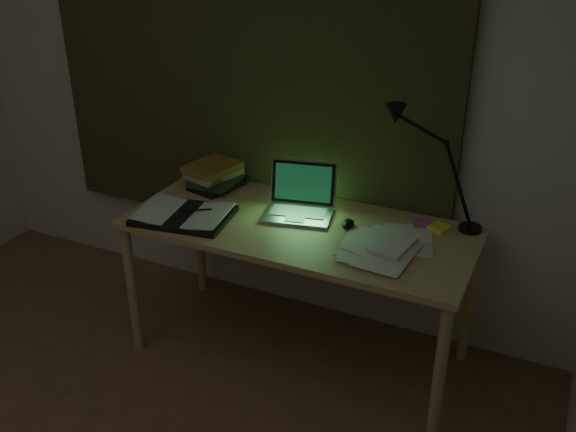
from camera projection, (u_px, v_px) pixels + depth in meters
name	position (u px, v px, depth m)	size (l,w,h in m)	color
wall_back	(246.00, 77.00, 3.21)	(3.50, 0.00, 2.50)	silver
curtain	(241.00, 38.00, 3.09)	(2.20, 0.06, 2.00)	#32351A
desk	(299.00, 292.00, 3.07)	(1.58, 0.69, 0.72)	tan
laptop	(298.00, 195.00, 2.94)	(0.31, 0.35, 0.23)	silver
open_textbook	(184.00, 215.00, 2.96)	(0.43, 0.31, 0.04)	silver
book_stack	(215.00, 176.00, 3.25)	(0.21, 0.25, 0.13)	silver
loose_papers	(382.00, 242.00, 2.75)	(0.33, 0.35, 0.02)	silver
mouse	(348.00, 224.00, 2.89)	(0.05, 0.09, 0.03)	black
sticky_yellow	(439.00, 227.00, 2.87)	(0.08, 0.08, 0.02)	#FFF835
sticky_pink	(421.00, 223.00, 2.91)	(0.07, 0.07, 0.02)	#CB4F94
desk_lamp	(478.00, 173.00, 2.74)	(0.37, 0.29, 0.55)	black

